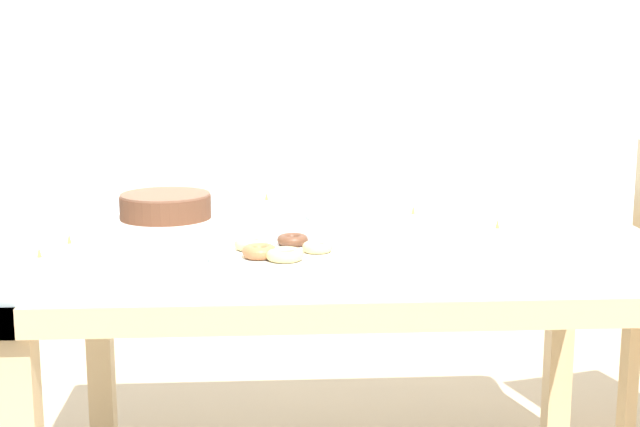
{
  "coord_description": "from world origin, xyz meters",
  "views": [
    {
      "loc": [
        -0.19,
        -2.11,
        1.2
      ],
      "look_at": [
        -0.07,
        -0.06,
        0.8
      ],
      "focal_mm": 50.0,
      "sensor_mm": 36.0,
      "label": 1
    }
  ],
  "objects_px": {
    "tealight_left_edge": "(497,231)",
    "tealight_near_front": "(413,216)",
    "cake_chocolate_round": "(166,209)",
    "tealight_right_edge": "(267,202)",
    "pastry_platter": "(279,253)",
    "plate_stack": "(349,209)",
    "tealight_near_cakes": "(70,246)",
    "tealight_centre": "(40,260)"
  },
  "relations": [
    {
      "from": "tealight_near_cakes",
      "to": "tealight_near_front",
      "type": "xyz_separation_m",
      "value": [
        0.82,
        0.3,
        0.0
      ]
    },
    {
      "from": "plate_stack",
      "to": "tealight_left_edge",
      "type": "bearing_deg",
      "value": -31.04
    },
    {
      "from": "cake_chocolate_round",
      "to": "tealight_near_front",
      "type": "relative_size",
      "value": 7.68
    },
    {
      "from": "tealight_centre",
      "to": "tealight_right_edge",
      "type": "distance_m",
      "value": 0.81
    },
    {
      "from": "tealight_near_cakes",
      "to": "tealight_centre",
      "type": "distance_m",
      "value": 0.13
    },
    {
      "from": "tealight_centre",
      "to": "tealight_right_edge",
      "type": "relative_size",
      "value": 1.0
    },
    {
      "from": "tealight_centre",
      "to": "tealight_near_front",
      "type": "distance_m",
      "value": 0.96
    },
    {
      "from": "cake_chocolate_round",
      "to": "tealight_centre",
      "type": "relative_size",
      "value": 7.68
    },
    {
      "from": "tealight_centre",
      "to": "tealight_right_edge",
      "type": "bearing_deg",
      "value": 54.32
    },
    {
      "from": "pastry_platter",
      "to": "tealight_right_edge",
      "type": "relative_size",
      "value": 7.62
    },
    {
      "from": "plate_stack",
      "to": "tealight_left_edge",
      "type": "xyz_separation_m",
      "value": [
        0.34,
        -0.2,
        -0.02
      ]
    },
    {
      "from": "tealight_left_edge",
      "to": "tealight_near_front",
      "type": "distance_m",
      "value": 0.26
    },
    {
      "from": "tealight_left_edge",
      "to": "tealight_near_front",
      "type": "bearing_deg",
      "value": 131.03
    },
    {
      "from": "pastry_platter",
      "to": "tealight_near_front",
      "type": "relative_size",
      "value": 7.62
    },
    {
      "from": "plate_stack",
      "to": "tealight_near_cakes",
      "type": "height_order",
      "value": "plate_stack"
    },
    {
      "from": "tealight_centre",
      "to": "plate_stack",
      "type": "bearing_deg",
      "value": 32.51
    },
    {
      "from": "cake_chocolate_round",
      "to": "tealight_near_cakes",
      "type": "bearing_deg",
      "value": -120.64
    },
    {
      "from": "plate_stack",
      "to": "tealight_left_edge",
      "type": "height_order",
      "value": "plate_stack"
    },
    {
      "from": "tealight_near_cakes",
      "to": "plate_stack",
      "type": "bearing_deg",
      "value": 25.4
    },
    {
      "from": "plate_stack",
      "to": "tealight_near_front",
      "type": "relative_size",
      "value": 5.25
    },
    {
      "from": "tealight_left_edge",
      "to": "cake_chocolate_round",
      "type": "bearing_deg",
      "value": 166.25
    },
    {
      "from": "cake_chocolate_round",
      "to": "tealight_near_front",
      "type": "bearing_deg",
      "value": -0.12
    },
    {
      "from": "cake_chocolate_round",
      "to": "tealight_left_edge",
      "type": "relative_size",
      "value": 7.68
    },
    {
      "from": "plate_stack",
      "to": "tealight_centre",
      "type": "distance_m",
      "value": 0.82
    },
    {
      "from": "plate_stack",
      "to": "tealight_centre",
      "type": "bearing_deg",
      "value": -147.49
    },
    {
      "from": "tealight_centre",
      "to": "pastry_platter",
      "type": "bearing_deg",
      "value": 2.06
    },
    {
      "from": "pastry_platter",
      "to": "tealight_near_cakes",
      "type": "bearing_deg",
      "value": 166.68
    },
    {
      "from": "cake_chocolate_round",
      "to": "tealight_left_edge",
      "type": "bearing_deg",
      "value": -13.75
    },
    {
      "from": "tealight_left_edge",
      "to": "tealight_right_edge",
      "type": "bearing_deg",
      "value": 142.42
    },
    {
      "from": "pastry_platter",
      "to": "cake_chocolate_round",
      "type": "bearing_deg",
      "value": 124.53
    },
    {
      "from": "pastry_platter",
      "to": "tealight_centre",
      "type": "xyz_separation_m",
      "value": [
        -0.5,
        -0.02,
        -0.0
      ]
    },
    {
      "from": "cake_chocolate_round",
      "to": "tealight_near_cakes",
      "type": "distance_m",
      "value": 0.35
    },
    {
      "from": "pastry_platter",
      "to": "tealight_near_front",
      "type": "bearing_deg",
      "value": 49.19
    },
    {
      "from": "tealight_left_edge",
      "to": "tealight_centre",
      "type": "distance_m",
      "value": 1.05
    },
    {
      "from": "tealight_right_edge",
      "to": "tealight_left_edge",
      "type": "bearing_deg",
      "value": -37.58
    },
    {
      "from": "plate_stack",
      "to": "tealight_left_edge",
      "type": "relative_size",
      "value": 5.25
    },
    {
      "from": "cake_chocolate_round",
      "to": "tealight_right_edge",
      "type": "height_order",
      "value": "cake_chocolate_round"
    },
    {
      "from": "tealight_left_edge",
      "to": "tealight_centre",
      "type": "bearing_deg",
      "value": -167.22
    },
    {
      "from": "tealight_left_edge",
      "to": "tealight_right_edge",
      "type": "height_order",
      "value": "same"
    },
    {
      "from": "tealight_near_cakes",
      "to": "tealight_centre",
      "type": "bearing_deg",
      "value": -105.05
    },
    {
      "from": "plate_stack",
      "to": "tealight_near_cakes",
      "type": "xyz_separation_m",
      "value": [
        -0.65,
        -0.31,
        -0.02
      ]
    },
    {
      "from": "pastry_platter",
      "to": "tealight_left_edge",
      "type": "height_order",
      "value": "pastry_platter"
    }
  ]
}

